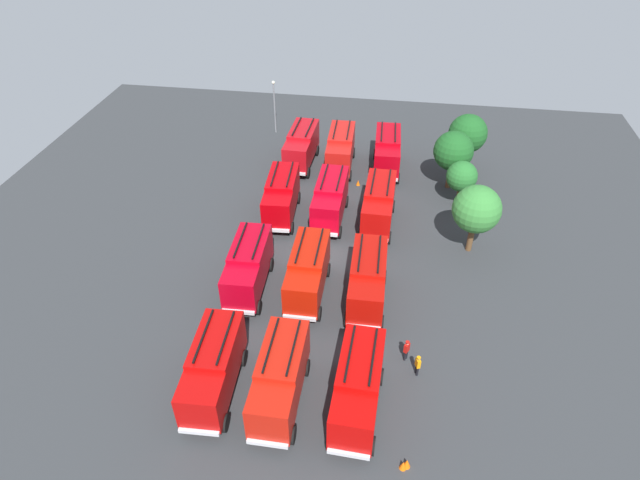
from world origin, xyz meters
name	(u,v)px	position (x,y,z in m)	size (l,w,h in m)	color
ground_plane	(320,253)	(0.00, 0.00, 0.00)	(66.66, 66.66, 0.00)	#2D3033
fire_truck_0	(301,146)	(-14.75, -4.23, 2.15)	(7.28, 2.94, 3.88)	#AD0C14
fire_truck_1	(281,196)	(-5.00, -4.29, 2.15)	(7.34, 3.12, 3.88)	#B60309
fire_truck_2	(248,266)	(5.01, -4.71, 2.15)	(7.29, 2.99, 3.88)	#B10415
fire_truck_3	(213,368)	(14.65, -4.34, 2.15)	(7.30, 3.02, 3.88)	#AE0807
fire_truck_4	(341,149)	(-14.75, -0.11, 2.15)	(7.27, 2.93, 3.88)	red
fire_truck_5	(330,199)	(-5.12, 0.13, 2.15)	(7.22, 2.79, 3.88)	#BB0415
fire_truck_6	(308,271)	(4.93, -0.17, 2.15)	(7.22, 2.80, 3.88)	#B41406
fire_truck_7	(280,378)	(14.77, -0.17, 2.15)	(7.21, 2.78, 3.88)	#B4150A
fire_truck_8	(387,151)	(-14.96, 4.69, 2.15)	(7.28, 2.96, 3.88)	#AF040F
fire_truck_9	(379,204)	(-5.00, 4.47, 2.15)	(7.25, 2.89, 3.88)	#B30A08
fire_truck_10	(368,279)	(5.14, 4.31, 2.15)	(7.24, 2.84, 3.88)	#AA0C06
fire_truck_11	(358,387)	(14.71, 4.52, 2.15)	(7.28, 2.96, 3.88)	#B90604
firefighter_0	(407,349)	(10.33, 7.37, 0.94)	(0.48, 0.42, 1.69)	black
firefighter_1	(418,365)	(11.47, 8.11, 0.90)	(0.48, 0.37, 1.63)	black
firefighter_2	(382,245)	(-0.69, 5.13, 0.98)	(0.44, 0.28, 1.74)	black
tree_0	(468,134)	(-16.25, 12.55, 4.04)	(3.88, 3.88, 6.01)	brown
tree_1	(453,151)	(-12.39, 10.98, 3.97)	(3.81, 3.81, 5.90)	brown
tree_2	(462,176)	(-9.44, 11.75, 2.98)	(2.86, 2.86, 4.43)	brown
tree_3	(477,209)	(-2.40, 12.34, 4.10)	(3.93, 3.93, 6.09)	brown
traffic_cone_0	(403,465)	(18.15, 7.43, 0.30)	(0.41, 0.41, 0.59)	#F2600C
traffic_cone_1	(358,183)	(-11.38, 2.11, 0.28)	(0.39, 0.39, 0.56)	#F2600C
traffic_cone_2	(407,463)	(18.01, 7.63, 0.31)	(0.43, 0.43, 0.62)	#F2600C
lamppost	(274,103)	(-21.78, -8.61, 3.66)	(0.36, 0.36, 6.20)	slate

